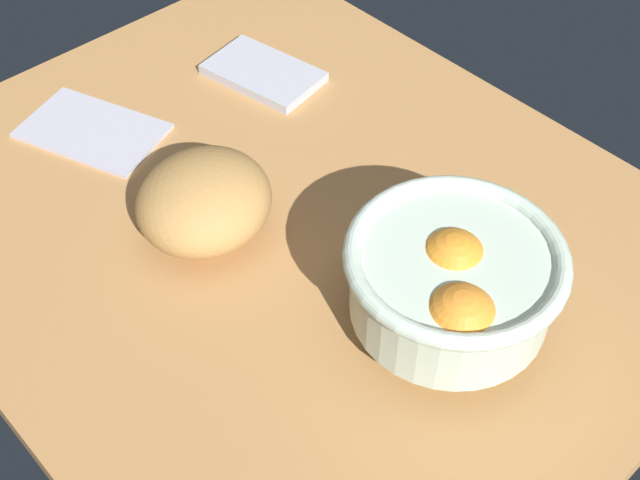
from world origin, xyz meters
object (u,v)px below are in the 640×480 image
at_px(bread_loaf, 204,201).
at_px(napkin_folded, 263,73).
at_px(fruit_bowl, 453,283).
at_px(napkin_spare, 92,129).

xyz_separation_m(bread_loaf, napkin_folded, (0.16, -0.21, -0.03)).
bearing_deg(fruit_bowl, napkin_folded, -17.13).
distance_m(napkin_folded, napkin_spare, 0.22).
bearing_deg(napkin_folded, fruit_bowl, 162.87).
height_order(bread_loaf, napkin_spare, bread_loaf).
distance_m(bread_loaf, napkin_spare, 0.22).
distance_m(fruit_bowl, bread_loaf, 0.27).
relative_size(fruit_bowl, napkin_folded, 1.40).
bearing_deg(napkin_spare, napkin_folded, -104.12).
height_order(napkin_folded, napkin_spare, napkin_folded).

